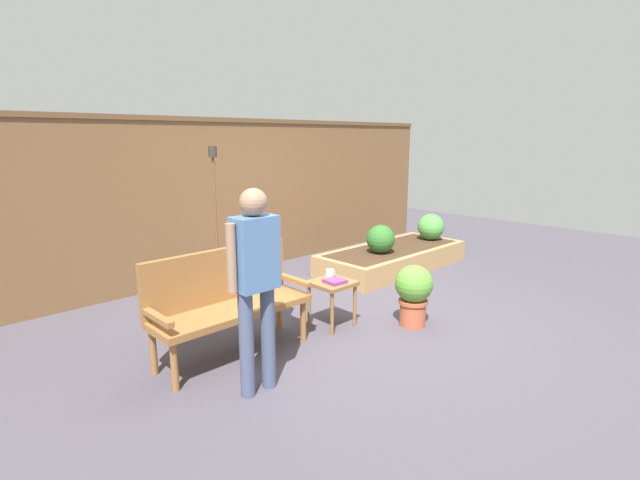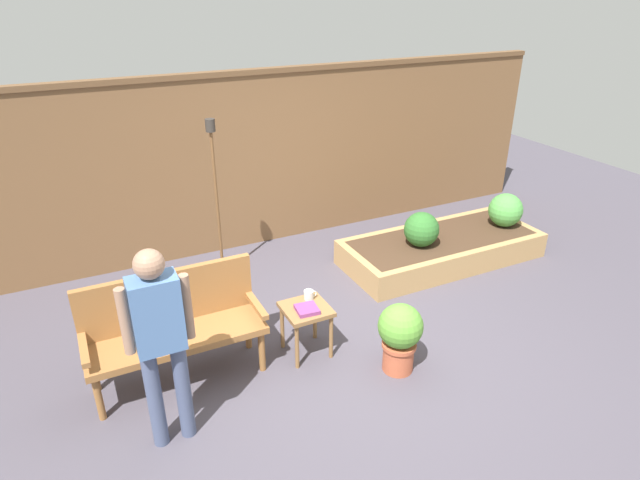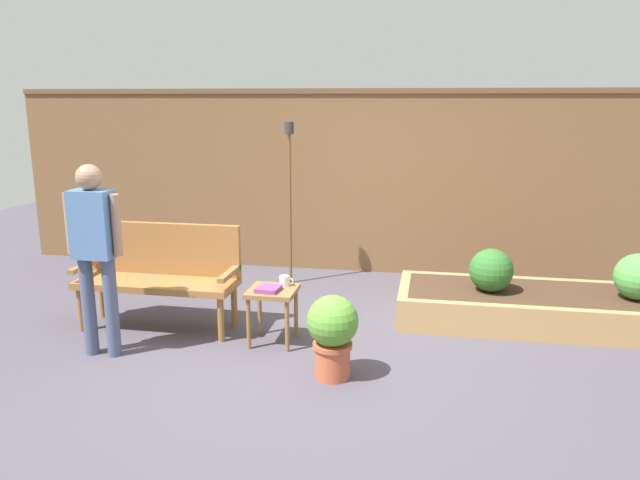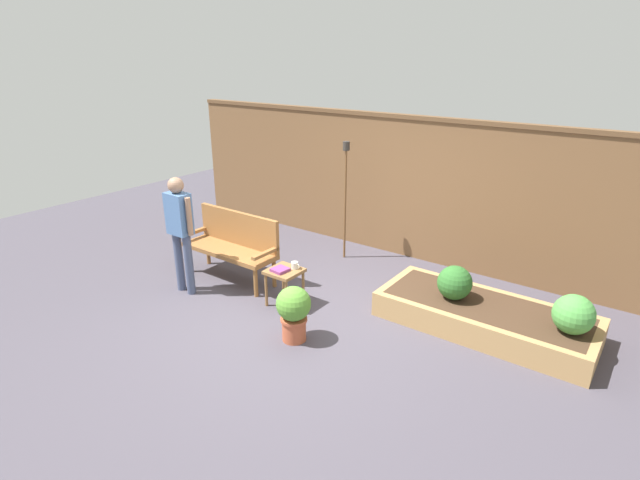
{
  "view_description": "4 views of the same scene",
  "coord_description": "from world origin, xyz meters",
  "px_view_note": "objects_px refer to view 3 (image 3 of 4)",
  "views": [
    {
      "loc": [
        -3.61,
        -2.99,
        1.91
      ],
      "look_at": [
        0.0,
        0.75,
        0.77
      ],
      "focal_mm": 26.42,
      "sensor_mm": 36.0,
      "label": 1
    },
    {
      "loc": [
        -2.01,
        -3.44,
        3.06
      ],
      "look_at": [
        -0.06,
        0.52,
        0.93
      ],
      "focal_mm": 30.26,
      "sensor_mm": 36.0,
      "label": 2
    },
    {
      "loc": [
        0.95,
        -4.56,
        2.05
      ],
      "look_at": [
        -0.04,
        0.71,
        0.8
      ],
      "focal_mm": 34.28,
      "sensor_mm": 36.0,
      "label": 3
    },
    {
      "loc": [
        3.3,
        -4.01,
        3.0
      ],
      "look_at": [
        -0.11,
        0.61,
        0.8
      ],
      "focal_mm": 27.63,
      "sensor_mm": 36.0,
      "label": 4
    }
  ],
  "objects_px": {
    "potted_boxwood": "(333,331)",
    "garden_bench": "(161,268)",
    "cup_on_table": "(285,281)",
    "person_by_bench": "(95,244)",
    "book_on_table": "(268,289)",
    "side_table": "(273,298)",
    "shrub_far_corner": "(638,277)",
    "shrub_near_bench": "(491,270)",
    "tiki_torch": "(290,175)"
  },
  "relations": [
    {
      "from": "tiki_torch",
      "to": "shrub_far_corner",
      "type": "bearing_deg",
      "value": -14.39
    },
    {
      "from": "potted_boxwood",
      "to": "shrub_near_bench",
      "type": "xyz_separation_m",
      "value": [
        1.24,
        1.43,
        0.13
      ]
    },
    {
      "from": "book_on_table",
      "to": "shrub_near_bench",
      "type": "relative_size",
      "value": 0.47
    },
    {
      "from": "garden_bench",
      "to": "side_table",
      "type": "bearing_deg",
      "value": -11.22
    },
    {
      "from": "shrub_near_bench",
      "to": "garden_bench",
      "type": "bearing_deg",
      "value": -167.72
    },
    {
      "from": "book_on_table",
      "to": "person_by_bench",
      "type": "bearing_deg",
      "value": -155.41
    },
    {
      "from": "side_table",
      "to": "shrub_far_corner",
      "type": "relative_size",
      "value": 1.16
    },
    {
      "from": "side_table",
      "to": "shrub_far_corner",
      "type": "height_order",
      "value": "shrub_far_corner"
    },
    {
      "from": "potted_boxwood",
      "to": "shrub_near_bench",
      "type": "distance_m",
      "value": 1.9
    },
    {
      "from": "book_on_table",
      "to": "person_by_bench",
      "type": "xyz_separation_m",
      "value": [
        -1.29,
        -0.44,
        0.44
      ]
    },
    {
      "from": "shrub_far_corner",
      "to": "person_by_bench",
      "type": "distance_m",
      "value": 4.65
    },
    {
      "from": "potted_boxwood",
      "to": "shrub_far_corner",
      "type": "distance_m",
      "value": 2.89
    },
    {
      "from": "side_table",
      "to": "tiki_torch",
      "type": "height_order",
      "value": "tiki_torch"
    },
    {
      "from": "book_on_table",
      "to": "side_table",
      "type": "bearing_deg",
      "value": 78.62
    },
    {
      "from": "person_by_bench",
      "to": "garden_bench",
      "type": "bearing_deg",
      "value": 74.58
    },
    {
      "from": "garden_bench",
      "to": "person_by_bench",
      "type": "bearing_deg",
      "value": -105.42
    },
    {
      "from": "side_table",
      "to": "tiki_torch",
      "type": "relative_size",
      "value": 0.27
    },
    {
      "from": "shrub_far_corner",
      "to": "tiki_torch",
      "type": "bearing_deg",
      "value": 165.61
    },
    {
      "from": "garden_bench",
      "to": "person_by_bench",
      "type": "xyz_separation_m",
      "value": [
        -0.2,
        -0.72,
        0.39
      ]
    },
    {
      "from": "shrub_near_bench",
      "to": "person_by_bench",
      "type": "bearing_deg",
      "value": -156.68
    },
    {
      "from": "garden_bench",
      "to": "shrub_far_corner",
      "type": "bearing_deg",
      "value": 8.67
    },
    {
      "from": "cup_on_table",
      "to": "shrub_far_corner",
      "type": "relative_size",
      "value": 0.29
    },
    {
      "from": "cup_on_table",
      "to": "side_table",
      "type": "bearing_deg",
      "value": -126.57
    },
    {
      "from": "cup_on_table",
      "to": "potted_boxwood",
      "type": "distance_m",
      "value": 0.87
    },
    {
      "from": "shrub_near_bench",
      "to": "book_on_table",
      "type": "bearing_deg",
      "value": -153.8
    },
    {
      "from": "side_table",
      "to": "shrub_far_corner",
      "type": "xyz_separation_m",
      "value": [
        3.12,
        0.86,
        0.11
      ]
    },
    {
      "from": "shrub_near_bench",
      "to": "person_by_bench",
      "type": "relative_size",
      "value": 0.26
    },
    {
      "from": "potted_boxwood",
      "to": "garden_bench",
      "type": "bearing_deg",
      "value": 155.4
    },
    {
      "from": "side_table",
      "to": "tiki_torch",
      "type": "bearing_deg",
      "value": 98.4
    },
    {
      "from": "book_on_table",
      "to": "potted_boxwood",
      "type": "xyz_separation_m",
      "value": [
        0.63,
        -0.51,
        -0.13
      ]
    },
    {
      "from": "shrub_far_corner",
      "to": "shrub_near_bench",
      "type": "bearing_deg",
      "value": 180.0
    },
    {
      "from": "book_on_table",
      "to": "cup_on_table",
      "type": "bearing_deg",
      "value": 65.03
    },
    {
      "from": "book_on_table",
      "to": "shrub_near_bench",
      "type": "height_order",
      "value": "shrub_near_bench"
    },
    {
      "from": "cup_on_table",
      "to": "book_on_table",
      "type": "height_order",
      "value": "cup_on_table"
    },
    {
      "from": "cup_on_table",
      "to": "garden_bench",
      "type": "bearing_deg",
      "value": 174.76
    },
    {
      "from": "shrub_far_corner",
      "to": "person_by_bench",
      "type": "bearing_deg",
      "value": -162.89
    },
    {
      "from": "cup_on_table",
      "to": "shrub_far_corner",
      "type": "bearing_deg",
      "value": 13.94
    },
    {
      "from": "cup_on_table",
      "to": "shrub_near_bench",
      "type": "height_order",
      "value": "shrub_near_bench"
    },
    {
      "from": "garden_bench",
      "to": "side_table",
      "type": "height_order",
      "value": "garden_bench"
    },
    {
      "from": "side_table",
      "to": "book_on_table",
      "type": "distance_m",
      "value": 0.12
    },
    {
      "from": "shrub_near_bench",
      "to": "tiki_torch",
      "type": "height_order",
      "value": "tiki_torch"
    },
    {
      "from": "cup_on_table",
      "to": "potted_boxwood",
      "type": "bearing_deg",
      "value": -51.99
    },
    {
      "from": "side_table",
      "to": "potted_boxwood",
      "type": "height_order",
      "value": "potted_boxwood"
    },
    {
      "from": "book_on_table",
      "to": "tiki_torch",
      "type": "relative_size",
      "value": 0.11
    },
    {
      "from": "garden_bench",
      "to": "person_by_bench",
      "type": "distance_m",
      "value": 0.84
    },
    {
      "from": "shrub_far_corner",
      "to": "potted_boxwood",
      "type": "bearing_deg",
      "value": -150.29
    },
    {
      "from": "side_table",
      "to": "person_by_bench",
      "type": "relative_size",
      "value": 0.31
    },
    {
      "from": "garden_bench",
      "to": "shrub_far_corner",
      "type": "relative_size",
      "value": 3.47
    },
    {
      "from": "side_table",
      "to": "shrub_near_bench",
      "type": "bearing_deg",
      "value": 24.97
    },
    {
      "from": "garden_bench",
      "to": "shrub_near_bench",
      "type": "height_order",
      "value": "garden_bench"
    }
  ]
}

